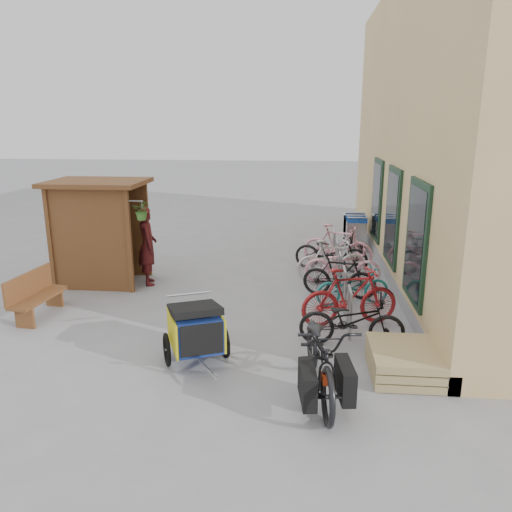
# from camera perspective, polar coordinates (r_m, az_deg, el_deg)

# --- Properties ---
(ground) EXTENTS (80.00, 80.00, 0.00)m
(ground) POSITION_cam_1_polar(r_m,az_deg,el_deg) (9.26, -3.98, -8.35)
(ground) COLOR #949496
(kiosk) EXTENTS (2.49, 1.65, 2.40)m
(kiosk) POSITION_cam_1_polar(r_m,az_deg,el_deg) (12.01, -17.84, 4.19)
(kiosk) COLOR brown
(kiosk) RESTS_ON ground
(bike_rack) EXTENTS (0.05, 5.35, 0.86)m
(bike_rack) POSITION_cam_1_polar(r_m,az_deg,el_deg) (11.27, 9.58, -1.40)
(bike_rack) COLOR #A5A8AD
(bike_rack) RESTS_ON ground
(pallet_stack) EXTENTS (1.00, 1.20, 0.40)m
(pallet_stack) POSITION_cam_1_polar(r_m,az_deg,el_deg) (7.96, 16.54, -11.46)
(pallet_stack) COLOR tan
(pallet_stack) RESTS_ON ground
(bench) EXTENTS (0.57, 1.45, 0.89)m
(bench) POSITION_cam_1_polar(r_m,az_deg,el_deg) (10.56, -23.90, -4.03)
(bench) COLOR brown
(bench) RESTS_ON ground
(shopping_carts) EXTENTS (0.60, 1.65, 1.07)m
(shopping_carts) POSITION_cam_1_polar(r_m,az_deg,el_deg) (15.29, 11.16, 3.32)
(shopping_carts) COLOR silver
(shopping_carts) RESTS_ON ground
(child_trailer) EXTENTS (1.12, 1.70, 0.99)m
(child_trailer) POSITION_cam_1_polar(r_m,az_deg,el_deg) (7.97, -6.90, -8.16)
(child_trailer) COLOR navy
(child_trailer) RESTS_ON ground
(cargo_bike) EXTENTS (1.04, 2.33, 1.18)m
(cargo_bike) POSITION_cam_1_polar(r_m,az_deg,el_deg) (7.02, 7.46, -11.23)
(cargo_bike) COLOR black
(cargo_bike) RESTS_ON ground
(person_kiosk) EXTENTS (0.65, 0.78, 1.82)m
(person_kiosk) POSITION_cam_1_polar(r_m,az_deg,el_deg) (11.75, -12.31, 1.13)
(person_kiosk) COLOR maroon
(person_kiosk) RESTS_ON ground
(bike_0) EXTENTS (1.78, 0.69, 0.92)m
(bike_0) POSITION_cam_1_polar(r_m,az_deg,el_deg) (8.57, 10.89, -7.25)
(bike_0) COLOR black
(bike_0) RESTS_ON ground
(bike_1) EXTENTS (1.92, 1.00, 1.11)m
(bike_1) POSITION_cam_1_polar(r_m,az_deg,el_deg) (9.39, 10.68, -4.62)
(bike_1) COLOR maroon
(bike_1) RESTS_ON ground
(bike_2) EXTENTS (1.66, 0.94, 0.82)m
(bike_2) POSITION_cam_1_polar(r_m,az_deg,el_deg) (10.47, 10.98, -3.37)
(bike_2) COLOR #1B6F6F
(bike_2) RESTS_ON ground
(bike_3) EXTENTS (1.64, 0.79, 0.95)m
(bike_3) POSITION_cam_1_polar(r_m,az_deg,el_deg) (10.85, 9.50, -2.28)
(bike_3) COLOR black
(bike_3) RESTS_ON ground
(bike_4) EXTENTS (1.77, 0.68, 0.92)m
(bike_4) POSITION_cam_1_polar(r_m,az_deg,el_deg) (11.76, 9.88, -1.00)
(bike_4) COLOR pink
(bike_4) RESTS_ON ground
(bike_5) EXTENTS (1.73, 0.82, 1.01)m
(bike_5) POSITION_cam_1_polar(r_m,az_deg,el_deg) (11.93, 8.61, -0.50)
(bike_5) COLOR silver
(bike_5) RESTS_ON ground
(bike_6) EXTENTS (1.97, 1.09, 0.98)m
(bike_6) POSITION_cam_1_polar(r_m,az_deg,el_deg) (12.75, 8.60, 0.47)
(bike_6) COLOR black
(bike_6) RESTS_ON ground
(bike_7) EXTENTS (1.92, 1.07, 1.11)m
(bike_7) POSITION_cam_1_polar(r_m,az_deg,el_deg) (13.15, 9.32, 1.18)
(bike_7) COLOR pink
(bike_7) RESTS_ON ground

